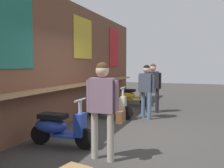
{
  "coord_description": "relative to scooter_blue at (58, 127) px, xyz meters",
  "views": [
    {
      "loc": [
        -5.41,
        -1.58,
        1.62
      ],
      "look_at": [
        2.27,
        1.27,
        0.98
      ],
      "focal_mm": 39.21,
      "sensor_mm": 36.0,
      "label": 1
    }
  ],
  "objects": [
    {
      "name": "scooter_yellow",
      "position": [
        5.25,
        -0.0,
        0.0
      ],
      "size": [
        0.47,
        1.4,
        0.97
      ],
      "rotation": [
        0.0,
        0.0,
        -1.62
      ],
      "color": "gold",
      "rests_on": "ground_plane"
    },
    {
      "name": "shopper_passing",
      "position": [
        3.12,
        -1.09,
        0.6
      ],
      "size": [
        0.35,
        0.53,
        1.62
      ],
      "rotation": [
        0.0,
        0.0,
        -0.33
      ],
      "color": "slate",
      "rests_on": "ground_plane"
    },
    {
      "name": "scooter_blue",
      "position": [
        0.0,
        0.0,
        0.0
      ],
      "size": [
        0.46,
        1.4,
        0.97
      ],
      "rotation": [
        0.0,
        0.0,
        -1.53
      ],
      "color": "#233D9E",
      "rests_on": "ground_plane"
    },
    {
      "name": "shopper_with_handbag",
      "position": [
        -0.35,
        -1.11,
        0.63
      ],
      "size": [
        0.29,
        0.66,
        1.67
      ],
      "rotation": [
        0.0,
        0.0,
        0.06
      ],
      "color": "#ADA393",
      "rests_on": "ground_plane"
    },
    {
      "name": "ground_plane",
      "position": [
        1.3,
        -1.08,
        -0.39
      ],
      "size": [
        33.46,
        33.46,
        0.0
      ],
      "primitive_type": "plane",
      "color": "#383533"
    },
    {
      "name": "shopper_browsing",
      "position": [
        4.1,
        -1.09,
        0.64
      ],
      "size": [
        0.26,
        0.56,
        1.66
      ],
      "rotation": [
        0.0,
        0.0,
        0.17
      ],
      "color": "#232328",
      "rests_on": "ground_plane"
    },
    {
      "name": "market_stall_facade",
      "position": [
        1.3,
        0.94,
        1.31
      ],
      "size": [
        11.95,
        0.61,
        3.4
      ],
      "color": "brown",
      "rests_on": "ground_plane"
    },
    {
      "name": "scooter_cream",
      "position": [
        2.67,
        -0.0,
        0.0
      ],
      "size": [
        0.48,
        1.4,
        0.97
      ],
      "rotation": [
        0.0,
        0.0,
        -1.52
      ],
      "color": "beige",
      "rests_on": "ground_plane"
    }
  ]
}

